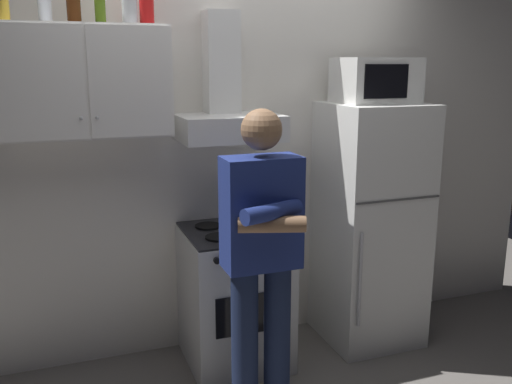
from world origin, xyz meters
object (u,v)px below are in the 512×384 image
(bottle_spice_jar, at_px, (4,10))
(upper_cabinet, at_px, (85,81))
(refrigerator, at_px, (370,225))
(person_standing, at_px, (262,257))
(bottle_canister_steel, at_px, (129,4))
(stove_oven, at_px, (235,296))
(range_hood, at_px, (226,106))
(microwave, at_px, (376,80))
(cooking_pot, at_px, (261,224))
(bottle_olive_oil, at_px, (100,3))
(bottle_soda_red, at_px, (146,0))

(bottle_spice_jar, bearing_deg, upper_cabinet, -0.80)
(refrigerator, relative_size, bottle_spice_jar, 12.71)
(person_standing, height_order, bottle_canister_steel, bottle_canister_steel)
(stove_oven, xyz_separation_m, range_hood, (0.00, 0.13, 1.16))
(upper_cabinet, distance_m, bottle_canister_steel, 0.48)
(person_standing, distance_m, bottle_spice_jar, 1.80)
(microwave, bearing_deg, cooking_pot, -170.43)
(refrigerator, xyz_separation_m, person_standing, (-1.00, -0.61, 0.10))
(stove_oven, distance_m, bottle_olive_oil, 1.86)
(cooking_pot, bearing_deg, stove_oven, 137.51)
(refrigerator, xyz_separation_m, bottle_soda_red, (-1.40, 0.14, 1.38))
(refrigerator, bearing_deg, stove_oven, -179.96)
(stove_oven, bearing_deg, cooking_pot, -42.49)
(stove_oven, xyz_separation_m, person_standing, (-0.05, -0.61, 0.47))
(cooking_pot, height_order, bottle_canister_steel, bottle_canister_steel)
(cooking_pot, xyz_separation_m, bottle_canister_steel, (-0.67, 0.22, 1.23))
(refrigerator, distance_m, bottle_spice_jar, 2.49)
(microwave, distance_m, bottle_olive_oil, 1.70)
(bottle_canister_steel, bearing_deg, bottle_spice_jar, 176.99)
(person_standing, bearing_deg, stove_oven, 85.28)
(refrigerator, distance_m, cooking_pot, 0.84)
(upper_cabinet, relative_size, range_hood, 1.20)
(bottle_soda_red, bearing_deg, microwave, -5.04)
(upper_cabinet, distance_m, bottle_soda_red, 0.56)
(upper_cabinet, distance_m, person_standing, 1.35)
(cooking_pot, bearing_deg, microwave, 9.57)
(cooking_pot, bearing_deg, range_hood, 117.88)
(range_hood, relative_size, bottle_soda_red, 2.65)
(bottle_canister_steel, bearing_deg, upper_cabinet, 173.83)
(bottle_canister_steel, bearing_deg, bottle_olive_oil, 172.05)
(bottle_olive_oil, bearing_deg, bottle_spice_jar, 178.59)
(bottle_soda_red, bearing_deg, stove_oven, -17.69)
(refrigerator, bearing_deg, bottle_soda_red, 174.21)
(person_standing, bearing_deg, bottle_spice_jar, 146.61)
(microwave, relative_size, bottle_spice_jar, 3.81)
(upper_cabinet, bearing_deg, microwave, -3.48)
(microwave, xyz_separation_m, person_standing, (-1.00, -0.62, -0.84))
(microwave, xyz_separation_m, cooking_pot, (-0.82, -0.14, -0.82))
(bottle_canister_steel, bearing_deg, refrigerator, -3.71)
(bottle_olive_oil, bearing_deg, range_hood, 0.64)
(cooking_pot, relative_size, bottle_olive_oil, 1.25)
(stove_oven, bearing_deg, bottle_spice_jar, 173.62)
(bottle_olive_oil, height_order, bottle_soda_red, bottle_soda_red)
(stove_oven, height_order, refrigerator, refrigerator)
(refrigerator, height_order, cooking_pot, refrigerator)
(stove_oven, bearing_deg, bottle_canister_steel, 169.83)
(refrigerator, bearing_deg, bottle_olive_oil, 175.90)
(bottle_olive_oil, distance_m, bottle_canister_steel, 0.15)
(cooking_pot, xyz_separation_m, bottle_spice_jar, (-1.30, 0.25, 1.18))
(bottle_soda_red, bearing_deg, cooking_pot, -24.41)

